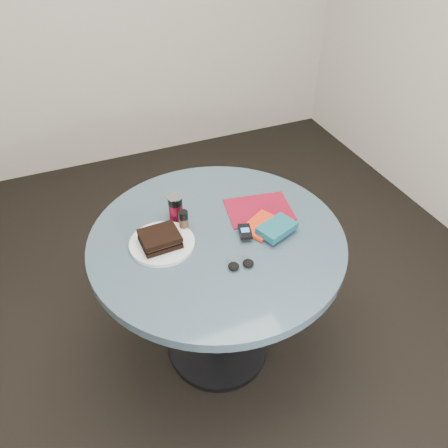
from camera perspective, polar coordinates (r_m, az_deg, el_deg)
name	(u,v)px	position (r m, az deg, el deg)	size (l,w,h in m)	color
ground	(218,348)	(2.27, -0.73, -15.88)	(4.00, 4.00, 0.00)	black
table	(217,265)	(1.81, -0.88, -5.41)	(1.00, 1.00, 0.75)	black
plate	(162,243)	(1.67, -8.08, -2.52)	(0.25, 0.25, 0.02)	white
sandwich	(160,239)	(1.64, -8.36, -1.92)	(0.15, 0.13, 0.05)	black
soda_can	(176,207)	(1.76, -6.34, 2.17)	(0.06, 0.06, 0.11)	maroon
pepper_grinder	(184,220)	(1.71, -5.31, 0.46)	(0.05, 0.05, 0.09)	#482F1F
magazine	(259,210)	(1.83, 4.58, 1.89)	(0.27, 0.20, 0.00)	maroon
red_book	(262,225)	(1.73, 4.94, -0.17)	(0.16, 0.10, 0.01)	red
novel	(277,228)	(1.70, 6.92, -0.53)	(0.15, 0.09, 0.03)	#134F5E
mp3_player	(245,231)	(1.68, 2.77, -0.98)	(0.07, 0.09, 0.01)	black
headphones	(241,265)	(1.57, 2.22, -5.34)	(0.10, 0.05, 0.02)	black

